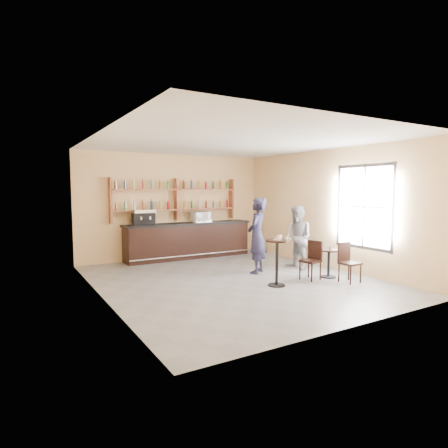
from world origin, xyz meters
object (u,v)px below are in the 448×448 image
pedestal_table (277,263)px  chair_west (310,261)px  pastry_case (201,217)px  cafe_table (329,263)px  chair_south (350,263)px  espresso_machine (143,217)px  man_main (257,236)px  patron_second (298,238)px  bar_counter (189,240)px

pedestal_table → chair_west: pedestal_table is taller
pastry_case → cafe_table: bearing=-62.2°
pedestal_table → chair_south: pedestal_table is taller
espresso_machine → cafe_table: (3.23, -4.09, -0.97)m
man_main → pedestal_table: bearing=35.5°
chair_west → man_main: bearing=-161.9°
cafe_table → pastry_case: bearing=108.7°
patron_second → chair_west: bearing=-24.5°
bar_counter → patron_second: 3.49m
espresso_machine → pastry_case: bearing=6.1°
bar_counter → patron_second: size_ratio=2.39×
cafe_table → espresso_machine: bearing=128.4°
pastry_case → chair_south: 4.96m
pastry_case → pedestal_table: bearing=-83.7°
pastry_case → chair_south: size_ratio=0.60×
espresso_machine → man_main: 3.48m
man_main → chair_west: bearing=80.0°
pastry_case → cafe_table: (1.38, -4.09, -0.92)m
cafe_table → patron_second: bearing=90.6°
pastry_case → cafe_table: size_ratio=0.79×
bar_counter → cafe_table: (1.81, -4.09, -0.21)m
bar_counter → espresso_machine: bearing=180.0°
espresso_machine → pastry_case: espresso_machine is taller
pedestal_table → chair_west: (1.03, 0.04, -0.06)m
pedestal_table → cafe_table: pedestal_table is taller
chair_south → espresso_machine: bearing=124.2°
pastry_case → chair_south: (1.43, -4.69, -0.81)m
espresso_machine → chair_west: (2.68, -4.04, -0.86)m
pedestal_table → chair_west: 1.03m
pastry_case → chair_south: pastry_case is taller
bar_counter → patron_second: bearing=-58.9°
man_main → chair_west: size_ratio=2.10×
man_main → cafe_table: (1.21, -1.28, -0.62)m
cafe_table → chair_south: size_ratio=0.76×
espresso_machine → chair_south: size_ratio=0.68×
chair_west → chair_south: chair_west is taller
chair_south → patron_second: bearing=91.2°
espresso_machine → pedestal_table: bearing=-61.8°
espresso_machine → chair_south: bearing=-48.8°
chair_south → chair_west: bearing=131.9°
cafe_table → man_main: bearing=133.5°
chair_south → patron_second: (-0.06, 1.71, 0.40)m
man_main → patron_second: (1.20, -0.17, -0.11)m
espresso_machine → cafe_table: bearing=-45.5°
bar_counter → espresso_machine: 1.62m
pedestal_table → man_main: bearing=73.7°
espresso_machine → patron_second: bearing=-36.6°
bar_counter → man_main: man_main is taller
bar_counter → pedestal_table: size_ratio=3.96×
cafe_table → chair_west: (-0.55, 0.05, 0.11)m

